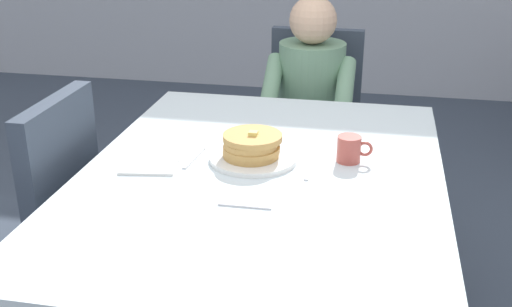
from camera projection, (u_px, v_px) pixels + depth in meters
The scene contains 11 objects.
dining_table_main at pixel (261, 198), 1.98m from camera, with size 1.12×1.52×0.74m.
chair_diner at pixel (313, 115), 3.08m from camera, with size 0.44×0.45×0.93m.
diner_person at pixel (310, 97), 2.88m from camera, with size 0.40×0.43×1.12m.
chair_left_side at pixel (39, 210), 2.16m from camera, with size 0.45×0.44×0.93m.
plate_breakfast at pixel (253, 158), 2.02m from camera, with size 0.28×0.28×0.02m, color white.
breakfast_stack at pixel (251, 145), 2.01m from camera, with size 0.19×0.19×0.08m.
cup_coffee at pixel (350, 149), 2.00m from camera, with size 0.11×0.08×0.08m.
fork_left_of_plate at pixel (194, 158), 2.04m from camera, with size 0.18×0.01×0.01m, color silver.
knife_right_of_plate at pixel (312, 167), 1.97m from camera, with size 0.20×0.01×0.01m, color silver.
spoon_near_edge at pixel (243, 206), 1.73m from camera, with size 0.15×0.01×0.01m, color silver.
napkin_folded at pixel (149, 167), 1.97m from camera, with size 0.17×0.12×0.01m, color white.
Camera 1 is at (0.33, -1.74, 1.54)m, focal length 44.49 mm.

